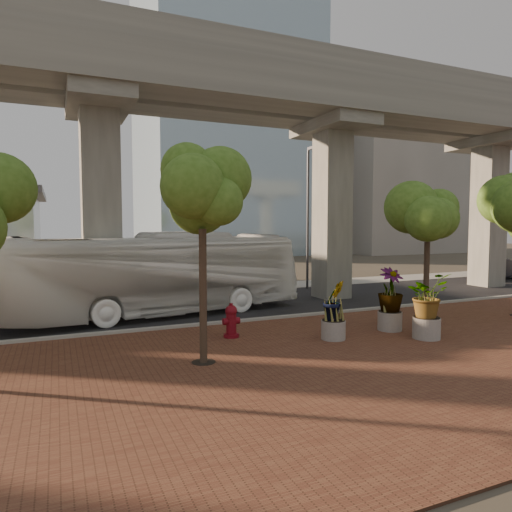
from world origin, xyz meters
name	(u,v)px	position (x,y,z in m)	size (l,w,h in m)	color
ground	(244,313)	(0.00, 0.00, 0.00)	(160.00, 160.00, 0.00)	#3E372D
brick_plaza	(345,359)	(0.00, -8.00, 0.03)	(70.00, 13.00, 0.06)	brown
asphalt_road	(229,305)	(0.00, 2.00, 0.02)	(90.00, 8.00, 0.04)	black
curb_strip	(262,319)	(0.00, -2.00, 0.08)	(70.00, 0.25, 0.16)	#9F9D94
far_sidewalk	(198,290)	(0.00, 7.50, 0.03)	(90.00, 3.00, 0.06)	#9F9D94
transit_viaduct	(229,158)	(0.00, 2.00, 7.29)	(72.00, 5.60, 12.40)	gray
midrise_block	(388,171)	(38.00, 36.00, 12.00)	(18.00, 16.00, 24.00)	#9B958C
transit_bus	(157,275)	(-3.81, 0.89, 1.83)	(3.09, 13.17, 3.67)	white
parked_car	(497,269)	(21.73, 4.15, 0.78)	(1.65, 4.76, 1.57)	black
fire_hydrant	(231,321)	(-2.23, -4.23, 0.64)	(0.61, 0.55, 1.21)	maroon
planter_front	(427,299)	(4.00, -7.14, 1.47)	(2.11, 2.11, 2.33)	gray
planter_right	(390,293)	(3.66, -5.63, 1.49)	(2.22, 2.22, 2.37)	#A8A197
planter_left	(334,303)	(0.94, -5.92, 1.32)	(1.88, 1.88, 2.07)	gray
street_tree_near_west	(202,197)	(-4.01, -6.68, 4.84)	(3.19, 3.19, 6.27)	#4A372A
street_tree_near_east	(428,217)	(5.65, -5.39, 4.34)	(3.38, 3.38, 5.84)	#4A372A
streetlamp_east	(309,208)	(6.51, 5.38, 5.09)	(0.43, 1.26, 8.73)	#323338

